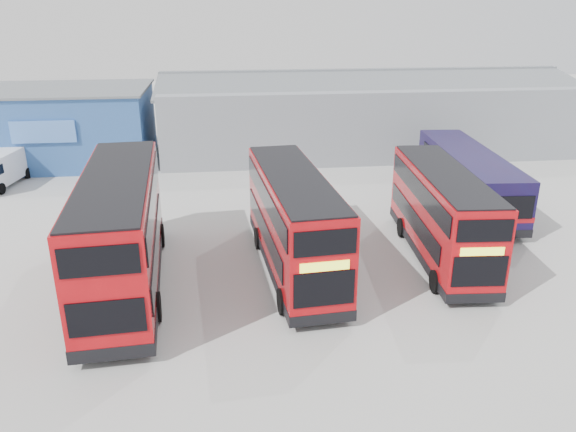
{
  "coord_description": "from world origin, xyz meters",
  "views": [
    {
      "loc": [
        -2.79,
        -22.39,
        10.78
      ],
      "look_at": [
        -0.16,
        -0.13,
        2.1
      ],
      "focal_mm": 35.0,
      "sensor_mm": 36.0,
      "label": 1
    }
  ],
  "objects_px": {
    "double_decker_centre": "(294,224)",
    "double_decker_right": "(441,215)",
    "single_decker_blue": "(467,179)",
    "maintenance_shed": "(362,112)",
    "double_decker_left": "(121,234)",
    "office_block": "(61,125)"
  },
  "relations": [
    {
      "from": "single_decker_blue",
      "to": "double_decker_right",
      "type": "bearing_deg",
      "value": 62.22
    },
    {
      "from": "maintenance_shed",
      "to": "double_decker_centre",
      "type": "relative_size",
      "value": 3.02
    },
    {
      "from": "single_decker_blue",
      "to": "maintenance_shed",
      "type": "bearing_deg",
      "value": -75.64
    },
    {
      "from": "maintenance_shed",
      "to": "single_decker_blue",
      "type": "bearing_deg",
      "value": -79.81
    },
    {
      "from": "double_decker_right",
      "to": "maintenance_shed",
      "type": "bearing_deg",
      "value": 89.82
    },
    {
      "from": "double_decker_left",
      "to": "office_block",
      "type": "bearing_deg",
      "value": -74.14
    },
    {
      "from": "double_decker_centre",
      "to": "single_decker_blue",
      "type": "relative_size",
      "value": 0.89
    },
    {
      "from": "double_decker_right",
      "to": "office_block",
      "type": "bearing_deg",
      "value": 141.87
    },
    {
      "from": "double_decker_right",
      "to": "double_decker_centre",
      "type": "bearing_deg",
      "value": -171.5
    },
    {
      "from": "office_block",
      "to": "double_decker_centre",
      "type": "bearing_deg",
      "value": -53.72
    },
    {
      "from": "double_decker_left",
      "to": "double_decker_centre",
      "type": "bearing_deg",
      "value": -177.44
    },
    {
      "from": "maintenance_shed",
      "to": "double_decker_left",
      "type": "distance_m",
      "value": 26.41
    },
    {
      "from": "single_decker_blue",
      "to": "double_decker_left",
      "type": "bearing_deg",
      "value": 28.11
    },
    {
      "from": "maintenance_shed",
      "to": "double_decker_right",
      "type": "height_order",
      "value": "maintenance_shed"
    },
    {
      "from": "office_block",
      "to": "double_decker_centre",
      "type": "relative_size",
      "value": 1.22
    },
    {
      "from": "office_block",
      "to": "double_decker_left",
      "type": "height_order",
      "value": "office_block"
    },
    {
      "from": "double_decker_centre",
      "to": "double_decker_right",
      "type": "relative_size",
      "value": 1.06
    },
    {
      "from": "double_decker_centre",
      "to": "single_decker_blue",
      "type": "xyz_separation_m",
      "value": [
        10.56,
        6.94,
        -0.59
      ]
    },
    {
      "from": "office_block",
      "to": "double_decker_right",
      "type": "xyz_separation_m",
      "value": [
        20.53,
        -18.51,
        -0.61
      ]
    },
    {
      "from": "maintenance_shed",
      "to": "single_decker_blue",
      "type": "height_order",
      "value": "maintenance_shed"
    },
    {
      "from": "maintenance_shed",
      "to": "single_decker_blue",
      "type": "distance_m",
      "value": 14.37
    },
    {
      "from": "double_decker_left",
      "to": "double_decker_centre",
      "type": "xyz_separation_m",
      "value": [
        6.83,
        0.78,
        -0.22
      ]
    }
  ]
}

